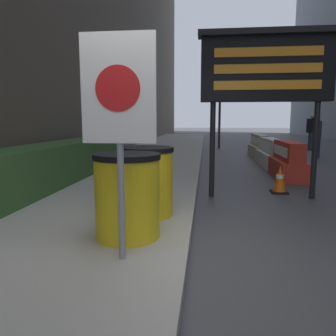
{
  "coord_description": "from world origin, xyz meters",
  "views": [
    {
      "loc": [
        0.16,
        -3.0,
        1.43
      ],
      "look_at": [
        -0.81,
        5.33,
        0.2
      ],
      "focal_mm": 35.0,
      "sensor_mm": 36.0,
      "label": 1
    }
  ],
  "objects": [
    {
      "name": "message_board",
      "position": [
        1.19,
        3.13,
        2.31
      ],
      "size": [
        2.41,
        0.36,
        2.98
      ],
      "color": "black",
      "rests_on": "ground_plane"
    },
    {
      "name": "barrel_drum_middle",
      "position": [
        -0.62,
        1.25,
        0.62
      ],
      "size": [
        0.73,
        0.73,
        0.92
      ],
      "color": "yellow",
      "rests_on": "sidewalk_left"
    },
    {
      "name": "traffic_cone_mid",
      "position": [
        2.89,
        12.84,
        0.36
      ],
      "size": [
        0.41,
        0.41,
        0.73
      ],
      "color": "black",
      "rests_on": "ground_plane"
    },
    {
      "name": "sidewalk_left",
      "position": [
        -1.77,
        0.0,
        0.08
      ],
      "size": [
        3.53,
        56.0,
        0.15
      ],
      "color": "#A39E93",
      "rests_on": "ground_plane"
    },
    {
      "name": "traffic_cone_near",
      "position": [
        1.61,
        3.55,
        0.27
      ],
      "size": [
        0.32,
        0.32,
        0.56
      ],
      "color": "black",
      "rests_on": "ground_plane"
    },
    {
      "name": "barrel_drum_foreground",
      "position": [
        -0.68,
        0.4,
        0.62
      ],
      "size": [
        0.73,
        0.73,
        0.92
      ],
      "color": "yellow",
      "rests_on": "sidewalk_left"
    },
    {
      "name": "jersey_barrier_white",
      "position": [
        2.19,
        7.44,
        0.38
      ],
      "size": [
        0.61,
        2.12,
        0.86
      ],
      "color": "silver",
      "rests_on": "ground_plane"
    },
    {
      "name": "pedestrian_passerby",
      "position": [
        4.31,
        9.92,
        0.95
      ],
      "size": [
        0.4,
        0.49,
        1.61
      ],
      "rotation": [
        0.0,
        0.0,
        1.16
      ],
      "color": "#23283D",
      "rests_on": "ground_plane"
    },
    {
      "name": "traffic_light_near_curb",
      "position": [
        0.82,
        13.95,
        2.93
      ],
      "size": [
        0.28,
        0.44,
        4.04
      ],
      "color": "#2D2D30",
      "rests_on": "ground_plane"
    },
    {
      "name": "hedge_strip",
      "position": [
        -2.93,
        3.4,
        0.55
      ],
      "size": [
        0.9,
        6.63,
        0.8
      ],
      "color": "#335628",
      "rests_on": "sidewalk_left"
    },
    {
      "name": "ground_plane",
      "position": [
        0.0,
        0.0,
        0.0
      ],
      "size": [
        120.0,
        120.0,
        0.0
      ],
      "primitive_type": "plane",
      "color": "#3F3F42"
    },
    {
      "name": "jersey_barrier_red_striped",
      "position": [
        2.19,
        5.33,
        0.4
      ],
      "size": [
        0.64,
        1.72,
        0.91
      ],
      "color": "red",
      "rests_on": "ground_plane"
    },
    {
      "name": "pedestrian_worker",
      "position": [
        5.13,
        13.23,
        1.03
      ],
      "size": [
        0.46,
        0.53,
        1.74
      ],
      "rotation": [
        0.0,
        0.0,
        5.24
      ],
      "color": "#23283D",
      "rests_on": "ground_plane"
    },
    {
      "name": "warning_sign",
      "position": [
        -0.6,
        -0.19,
        1.56
      ],
      "size": [
        0.66,
        0.08,
        2.01
      ],
      "color": "gray",
      "rests_on": "sidewalk_left"
    },
    {
      "name": "jersey_barrier_cream",
      "position": [
        2.19,
        10.03,
        0.39
      ],
      "size": [
        0.53,
        2.2,
        0.89
      ],
      "color": "beige",
      "rests_on": "ground_plane"
    }
  ]
}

